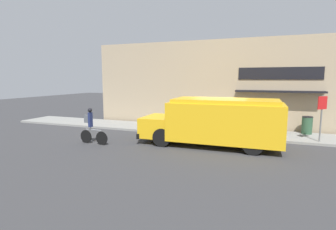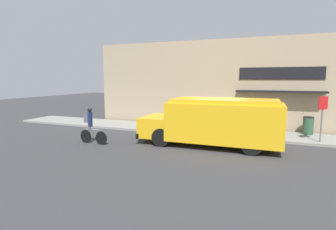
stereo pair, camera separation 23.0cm
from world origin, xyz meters
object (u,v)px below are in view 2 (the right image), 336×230
(cyclist, at_px, (91,126))
(stop_sign_post, at_px, (323,111))
(school_bus, at_px, (215,121))
(trash_bin, at_px, (308,126))

(cyclist, height_order, stop_sign_post, stop_sign_post)
(school_bus, relative_size, stop_sign_post, 2.93)
(school_bus, relative_size, cyclist, 3.76)
(school_bus, distance_m, trash_bin, 5.65)
(stop_sign_post, bearing_deg, school_bus, -156.30)
(school_bus, height_order, cyclist, school_bus)
(cyclist, relative_size, stop_sign_post, 0.78)
(school_bus, height_order, stop_sign_post, stop_sign_post)
(stop_sign_post, height_order, trash_bin, stop_sign_post)
(school_bus, xyz_separation_m, trash_bin, (4.19, 3.75, -0.55))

